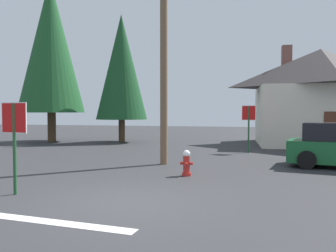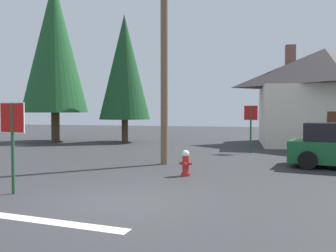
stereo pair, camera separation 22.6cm
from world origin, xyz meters
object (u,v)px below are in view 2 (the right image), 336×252
stop_sign_near (13,129)px  house (324,95)px  stop_sign_far (251,119)px  pine_tree_mid_left (125,67)px  pine_tree_tall_left (54,46)px  utility_pole (164,40)px  fire_hydrant (186,163)px

stop_sign_near → house: size_ratio=0.27×
stop_sign_near → stop_sign_far: 11.51m
stop_sign_near → pine_tree_mid_left: bearing=101.4°
stop_sign_far → pine_tree_mid_left: size_ratio=0.28×
stop_sign_far → house: 6.86m
stop_sign_far → pine_tree_tall_left: bearing=165.2°
stop_sign_near → house: bearing=59.2°
utility_pole → house: size_ratio=1.10×
house → pine_tree_tall_left: size_ratio=0.76×
stop_sign_far → pine_tree_mid_left: pine_tree_mid_left is taller
stop_sign_far → utility_pole: bearing=-123.5°
house → pine_tree_tall_left: (-16.85, -1.98, 3.35)m
stop_sign_far → fire_hydrant: bearing=-104.4°
utility_pole → house: bearing=54.5°
utility_pole → house: 12.33m
fire_hydrant → utility_pole: size_ratio=0.09×
utility_pole → stop_sign_far: 6.29m
fire_hydrant → pine_tree_mid_left: size_ratio=0.10×
stop_sign_far → house: size_ratio=0.28×
stop_sign_near → stop_sign_far: size_ratio=0.97×
stop_sign_far → pine_tree_tall_left: size_ratio=0.21×
utility_pole → pine_tree_mid_left: utility_pole is taller
utility_pole → pine_tree_tall_left: (-9.76, 7.96, 1.65)m
house → pine_tree_tall_left: 17.29m
stop_sign_far → pine_tree_mid_left: bearing=152.8°
fire_hydrant → pine_tree_mid_left: pine_tree_mid_left is taller
pine_tree_tall_left → house: bearing=6.7°
fire_hydrant → pine_tree_tall_left: pine_tree_tall_left is taller
stop_sign_near → utility_pole: utility_pole is taller
fire_hydrant → pine_tree_tall_left: (-11.06, 10.16, 5.94)m
fire_hydrant → stop_sign_near: bearing=-135.6°
utility_pole → stop_sign_near: bearing=-111.5°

